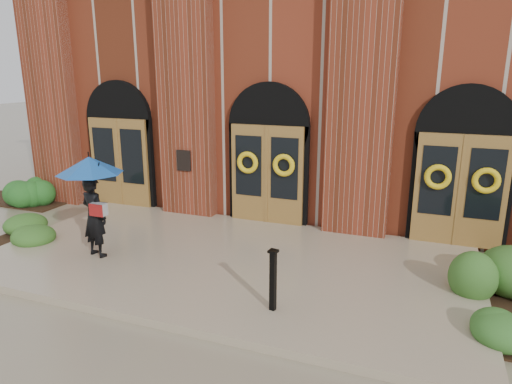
% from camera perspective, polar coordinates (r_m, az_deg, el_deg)
% --- Properties ---
extents(ground, '(90.00, 90.00, 0.00)m').
position_cam_1_polar(ground, '(9.63, -4.18, -9.37)').
color(ground, gray).
rests_on(ground, ground).
extents(landing, '(10.00, 5.30, 0.15)m').
position_cam_1_polar(landing, '(9.72, -3.81, -8.63)').
color(landing, gray).
rests_on(landing, ground).
extents(church_building, '(16.20, 12.53, 7.00)m').
position_cam_1_polar(church_building, '(17.13, 8.44, 13.31)').
color(church_building, maroon).
rests_on(church_building, ground).
extents(man_with_umbrella, '(1.59, 1.59, 2.13)m').
position_cam_1_polar(man_with_umbrella, '(9.92, -19.86, 0.53)').
color(man_with_umbrella, black).
rests_on(man_with_umbrella, landing).
extents(metal_post, '(0.16, 0.16, 1.05)m').
position_cam_1_polar(metal_post, '(7.51, 2.14, -10.79)').
color(metal_post, black).
rests_on(metal_post, landing).
extents(hedge_wall_left, '(2.88, 1.15, 0.74)m').
position_cam_1_polar(hedge_wall_left, '(15.94, -27.58, 0.23)').
color(hedge_wall_left, '#1F541C').
rests_on(hedge_wall_left, ground).
extents(hedge_front_left, '(1.36, 1.16, 0.48)m').
position_cam_1_polar(hedge_front_left, '(12.38, -26.45, -4.14)').
color(hedge_front_left, '#2E591E').
rests_on(hedge_front_left, ground).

